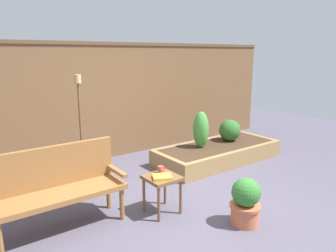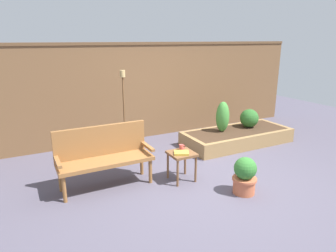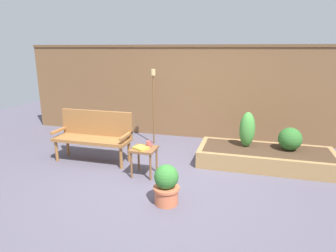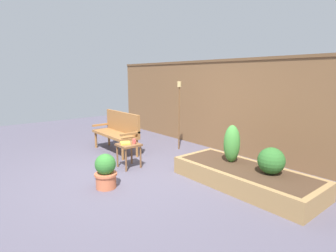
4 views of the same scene
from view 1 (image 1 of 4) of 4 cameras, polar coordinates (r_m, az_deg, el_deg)
The scene contains 11 objects.
ground_plane at distance 4.23m, azimuth 4.23°, elevation -14.77°, with size 14.00×14.00×0.00m, color #514C5B.
fence_back at distance 6.02m, azimuth -11.91°, elevation 4.31°, with size 8.40×0.14×2.16m.
garden_bench at distance 3.85m, azimuth -19.20°, elevation -9.48°, with size 1.44×0.48×0.94m.
side_table at distance 4.01m, azimuth -1.06°, elevation -10.06°, with size 0.40×0.40×0.48m.
cup_on_table at distance 4.07m, azimuth -1.30°, elevation -7.76°, with size 0.11×0.07×0.09m.
book_on_table at distance 3.92m, azimuth -1.05°, elevation -9.07°, with size 0.23×0.18×0.03m, color gold.
potted_boxwood at distance 3.91m, azimuth 13.65°, elevation -12.94°, with size 0.36×0.36×0.57m.
raised_planter_bed at distance 6.03m, azimuth 8.87°, elevation -4.74°, with size 2.40×1.00×0.30m.
shrub_near_bench at distance 5.73m, azimuth 5.90°, elevation -0.65°, with size 0.28×0.28×0.65m.
shrub_far_corner at distance 6.28m, azimuth 10.97°, elevation -0.76°, with size 0.41×0.41×0.41m.
tiki_torch at distance 5.06m, azimuth -15.53°, elevation 3.02°, with size 0.10×0.10×1.65m.
Camera 1 is at (-2.46, -2.83, 1.96)m, focal length 34.16 mm.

